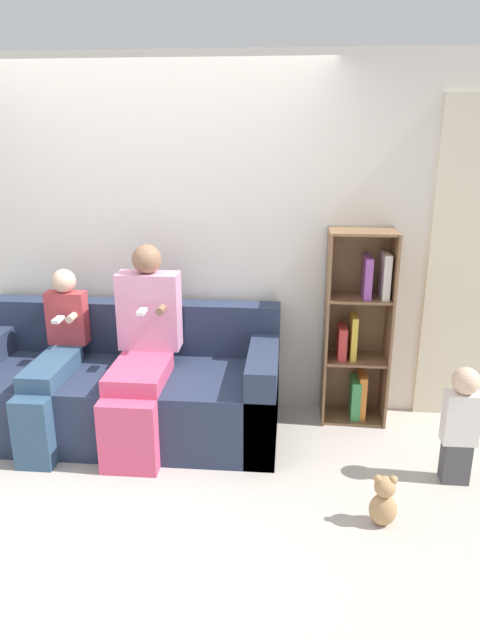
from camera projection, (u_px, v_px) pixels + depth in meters
ground_plane at (129, 471)px, 3.58m from camera, size 14.00×14.00×0.00m
back_wall at (157, 240)px, 4.17m from camera, size 10.00×0.06×2.55m
couch at (125, 389)px, 4.02m from camera, size 2.16×0.92×0.85m
adult_seated at (143, 346)px, 3.79m from camera, size 0.42×0.83×1.31m
child_seated at (53, 361)px, 3.82m from camera, size 0.28×0.85×1.12m
toddler_standing at (460, 422)px, 3.37m from camera, size 0.20×0.16×0.74m
bookshelf at (358, 334)px, 4.09m from camera, size 0.46×0.32×1.40m
teddy_bear at (384, 502)px, 3.05m from camera, size 0.15×0.12×0.30m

